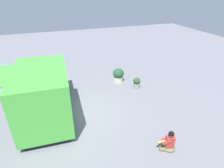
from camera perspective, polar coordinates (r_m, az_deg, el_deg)
name	(u,v)px	position (r m, az deg, el deg)	size (l,w,h in m)	color
ground_plane	(76,114)	(9.45, -11.02, -8.99)	(40.00, 40.00, 0.00)	slate
food_truck	(44,92)	(9.17, -20.15, -2.41)	(5.13, 2.93, 2.58)	green
person_customer	(169,142)	(7.68, 17.17, -16.87)	(0.59, 0.79, 0.86)	#747151
planter_flowering_near	(137,83)	(11.39, 7.64, 0.33)	(0.44, 0.44, 0.70)	#949D95
planter_flowering_far	(118,75)	(12.05, 1.99, 2.78)	(0.71, 0.71, 0.91)	beige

